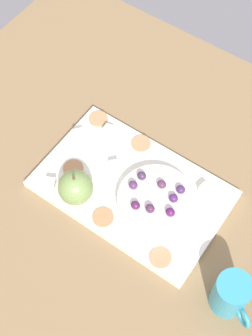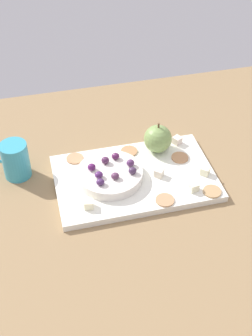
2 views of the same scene
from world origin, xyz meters
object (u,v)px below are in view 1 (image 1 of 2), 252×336
Objects in this scene: apple_whole at (75,187)px; grape_3 at (173,198)px; grape_1 at (142,176)px; cheese_cube_4 at (79,135)px; grape_6 at (162,184)px; grape_5 at (181,189)px; grape_7 at (135,205)px; cheese_cube_1 at (108,130)px; cup at (231,295)px; grape_2 at (170,212)px; cracker_1 at (160,258)px; cracker_3 at (73,168)px; cheese_cube_2 at (205,189)px; cracker_2 at (98,119)px; serving_dish at (156,201)px; cheese_cube_3 at (114,166)px; cheese_cube_0 at (51,184)px; cracker_4 at (141,143)px; grape_0 at (150,208)px; grape_4 at (133,185)px; platter at (132,189)px.

apple_whole reaches higher than grape_3.
grape_1 is at bearing 175.81° from grape_3.
cheese_cube_4 is 1.05× the size of grape_6.
grape_7 is (-5.50, -8.20, 0.01)cm from grape_5.
grape_3 is (21.40, -7.10, 2.31)cm from cheese_cube_1.
cheese_cube_1 is at bearing 156.46° from cup.
grape_5 is at bearing 100.46° from grape_2.
cracker_1 is 1.00× the size of cracker_3.
grape_5 is (-3.67, -4.15, 2.31)cm from cheese_cube_2.
cheese_cube_1 is 0.47× the size of cracker_2.
cheese_cube_4 is (-23.19, 4.03, -0.23)cm from serving_dish.
cracker_3 is (4.03, -7.19, -0.83)cm from cheese_cube_4.
cheese_cube_1 is at bearing 144.86° from cracker_1.
grape_7 is (-6.52, -2.67, -0.06)cm from grape_2.
serving_dish is 10.73cm from cheese_cube_2.
cheese_cube_3 is at bearing 35.15° from cracker_3.
grape_2 reaches higher than cheese_cube_0.
apple_whole is 19.05cm from cracker_4.
cracker_4 is (8.37, 13.66, 0.00)cm from cracker_3.
cheese_cube_2 is at bearing 32.71° from cheese_cube_0.
grape_1 and grape_2 have the same top height.
cheese_cube_1 is 44.04cm from cup.
cheese_cube_2 is (21.29, 16.17, -2.63)cm from apple_whole.
grape_5 reaches higher than cracker_3.
grape_5 is (13.93, -6.35, 3.13)cm from cracker_4.
cracker_2 is 2.24× the size of grape_1.
apple_whole is 3.74× the size of grape_2.
cheese_cube_4 is 0.47× the size of cracker_3.
cup reaches higher than grape_3.
cracker_4 is (3.68, 18.37, -3.46)cm from apple_whole.
cup reaches higher than cracker_1.
grape_0 is at bearing 164.86° from cup.
cheese_cube_1 reaches higher than cracker_3.
grape_4 is at bearing -173.44° from serving_dish.
cheese_cube_3 is 0.21× the size of cup.
grape_4 is (15.06, 8.55, 2.40)cm from cheese_cube_0.
cracker_3 is at bearing -144.85° from cheese_cube_3.
cracker_3 is 41.59cm from cup.
cracker_1 is at bearing -68.94° from grape_2.
cracker_3 is 19.88cm from grape_0.
grape_0 is 7.64cm from grape_1.
grape_5 reaches higher than cheese_cube_4.
grape_7 is (16.81, -0.90, 3.14)cm from cracker_3.
cheese_cube_4 is 22.47cm from grape_7.
cracker_2 is 2.24× the size of grape_4.
grape_1 is 8.47cm from grape_5.
serving_dish is 7.81× the size of cheese_cube_1.
cracker_3 is (-26.37, 6.14, 0.00)cm from cracker_1.
platter is at bearing -148.78° from cheese_cube_2.
platter is 4.75cm from grape_1.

